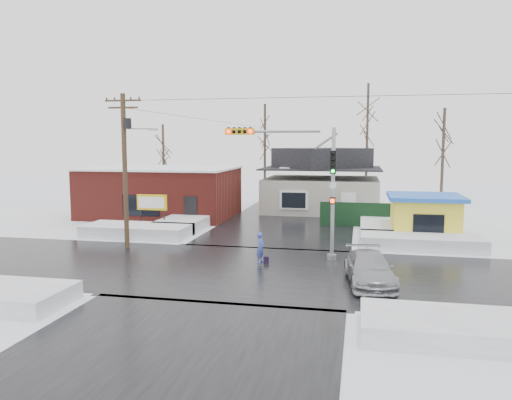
% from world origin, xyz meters
% --- Properties ---
extents(ground, '(120.00, 120.00, 0.00)m').
position_xyz_m(ground, '(0.00, 0.00, 0.00)').
color(ground, white).
rests_on(ground, ground).
extents(road_ns, '(10.00, 120.00, 0.02)m').
position_xyz_m(road_ns, '(0.00, 0.00, 0.01)').
color(road_ns, black).
rests_on(road_ns, ground).
extents(road_ew, '(120.00, 10.00, 0.02)m').
position_xyz_m(road_ew, '(0.00, 0.00, 0.01)').
color(road_ew, black).
rests_on(road_ew, ground).
extents(snowbank_nw, '(7.00, 3.00, 0.80)m').
position_xyz_m(snowbank_nw, '(-9.00, 7.00, 0.40)').
color(snowbank_nw, white).
rests_on(snowbank_nw, ground).
extents(snowbank_ne, '(7.00, 3.00, 0.80)m').
position_xyz_m(snowbank_ne, '(9.00, 7.00, 0.40)').
color(snowbank_ne, white).
rests_on(snowbank_ne, ground).
extents(snowbank_se, '(7.00, 3.00, 0.70)m').
position_xyz_m(snowbank_se, '(9.00, -7.00, 0.35)').
color(snowbank_se, white).
rests_on(snowbank_se, ground).
extents(snowbank_nside_w, '(3.00, 8.00, 0.80)m').
position_xyz_m(snowbank_nside_w, '(-7.00, 12.00, 0.40)').
color(snowbank_nside_w, white).
rests_on(snowbank_nside_w, ground).
extents(snowbank_nside_e, '(3.00, 8.00, 0.80)m').
position_xyz_m(snowbank_nside_e, '(7.00, 12.00, 0.40)').
color(snowbank_nside_e, white).
rests_on(snowbank_nside_e, ground).
extents(traffic_signal, '(6.05, 0.68, 7.00)m').
position_xyz_m(traffic_signal, '(2.43, 2.97, 4.54)').
color(traffic_signal, gray).
rests_on(traffic_signal, ground).
extents(utility_pole, '(3.15, 0.44, 9.00)m').
position_xyz_m(utility_pole, '(-7.93, 3.50, 5.11)').
color(utility_pole, '#382619').
rests_on(utility_pole, ground).
extents(brick_building, '(12.20, 8.20, 4.12)m').
position_xyz_m(brick_building, '(-11.00, 15.99, 2.08)').
color(brick_building, maroon).
rests_on(brick_building, ground).
extents(marquee_sign, '(2.20, 0.21, 2.55)m').
position_xyz_m(marquee_sign, '(-9.00, 9.49, 1.92)').
color(marquee_sign, black).
rests_on(marquee_sign, ground).
extents(house, '(10.40, 8.40, 5.76)m').
position_xyz_m(house, '(2.00, 22.00, 2.62)').
color(house, '#A5A095').
rests_on(house, ground).
extents(kiosk, '(4.60, 4.60, 2.88)m').
position_xyz_m(kiosk, '(9.50, 9.99, 1.46)').
color(kiosk, yellow).
rests_on(kiosk, ground).
extents(fence, '(8.00, 0.12, 1.80)m').
position_xyz_m(fence, '(6.50, 14.00, 0.90)').
color(fence, black).
rests_on(fence, ground).
extents(tree_far_left, '(3.00, 3.00, 10.00)m').
position_xyz_m(tree_far_left, '(-4.00, 26.00, 7.95)').
color(tree_far_left, '#332821').
rests_on(tree_far_left, ground).
extents(tree_far_mid, '(3.00, 3.00, 12.00)m').
position_xyz_m(tree_far_mid, '(6.00, 28.00, 9.54)').
color(tree_far_mid, '#332821').
rests_on(tree_far_mid, ground).
extents(tree_far_right, '(3.00, 3.00, 9.00)m').
position_xyz_m(tree_far_right, '(12.00, 20.00, 7.16)').
color(tree_far_right, '#332821').
rests_on(tree_far_right, ground).
extents(tree_far_west, '(3.00, 3.00, 8.00)m').
position_xyz_m(tree_far_west, '(-14.00, 24.00, 6.36)').
color(tree_far_west, '#332821').
rests_on(tree_far_west, ground).
extents(pedestrian, '(0.50, 0.65, 1.58)m').
position_xyz_m(pedestrian, '(0.42, 1.58, 0.79)').
color(pedestrian, '#3F51B2').
rests_on(pedestrian, ground).
extents(car, '(2.51, 4.92, 1.37)m').
position_xyz_m(car, '(5.88, -1.29, 0.68)').
color(car, '#A2A3A9').
rests_on(car, ground).
extents(shopping_bag, '(0.30, 0.17, 0.35)m').
position_xyz_m(shopping_bag, '(0.73, 1.50, 0.17)').
color(shopping_bag, black).
rests_on(shopping_bag, ground).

